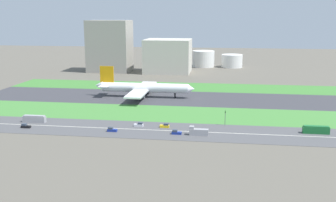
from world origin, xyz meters
name	(u,v)px	position (x,y,z in m)	size (l,w,h in m)	color
ground_plane	(197,99)	(0.00, 0.00, 0.00)	(800.00, 800.00, 0.00)	#5B564C
runway	(197,99)	(0.00, 0.00, 0.05)	(280.00, 46.00, 0.10)	#38383D
grass_median_north	(201,87)	(0.00, 41.00, 0.05)	(280.00, 36.00, 0.10)	#3D7A33
grass_median_south	(192,114)	(0.00, -41.00, 0.05)	(280.00, 36.00, 0.10)	#427F38
highway	(186,131)	(0.00, -73.00, 0.05)	(280.00, 28.00, 0.10)	#4C4C4F
highway_centerline	(186,131)	(0.00, -73.00, 0.11)	(266.00, 0.50, 0.01)	silver
airliner	(142,88)	(-35.55, 0.00, 6.23)	(65.00, 56.00, 19.70)	white
bus_1	(34,119)	(-76.04, -68.00, 1.82)	(11.60, 2.50, 3.50)	#99999E
car_3	(112,130)	(-33.55, -78.00, 0.92)	(4.40, 1.80, 2.00)	navy
car_6	(25,126)	(-75.50, -78.00, 0.92)	(4.40, 1.80, 2.00)	black
bus_0	(316,130)	(58.06, -68.00, 1.82)	(11.60, 2.50, 3.50)	#19662D
truck_0	(198,132)	(5.93, -78.00, 1.67)	(8.40, 2.50, 4.00)	#99999E
car_5	(176,132)	(-3.91, -78.00, 0.92)	(4.40, 1.80, 2.00)	navy
car_2	(139,125)	(-23.00, -68.00, 0.92)	(4.40, 1.80, 2.00)	silver
car_0	(165,126)	(-10.47, -68.00, 0.92)	(4.40, 1.80, 2.00)	yellow
traffic_light	(225,117)	(17.62, -60.01, 4.29)	(0.36, 0.50, 7.20)	#4C4C51
terminal_building	(110,46)	(-90.00, 114.00, 23.63)	(38.33, 29.45, 47.27)	#9E998E
hangar_building	(168,56)	(-35.22, 114.00, 15.17)	(41.33, 35.90, 30.34)	beige
fuel_tank_west	(203,59)	(-5.09, 159.00, 8.16)	(22.20, 22.20, 16.33)	silver
fuel_tank_centre	(232,61)	(23.80, 159.00, 6.47)	(20.91, 20.91, 12.95)	silver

